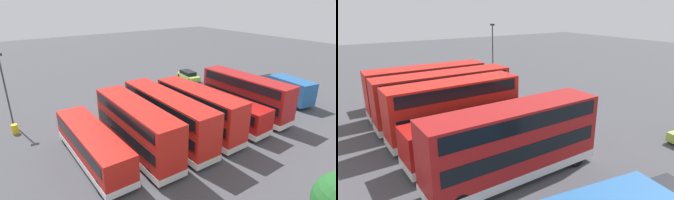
# 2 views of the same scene
# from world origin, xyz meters

# --- Properties ---
(ground_plane) EXTENTS (140.00, 140.00, 0.00)m
(ground_plane) POSITION_xyz_m (0.00, 0.00, 0.00)
(ground_plane) COLOR #47474C
(bus_double_decker_near_end) EXTENTS (2.87, 11.22, 4.55)m
(bus_double_decker_near_end) POSITION_xyz_m (-9.13, 8.90, 2.45)
(bus_double_decker_near_end) COLOR #A51919
(bus_double_decker_near_end) RESTS_ON ground
(bus_single_deck_second) EXTENTS (3.05, 11.21, 2.95)m
(bus_single_deck_second) POSITION_xyz_m (-5.39, 8.95, 1.62)
(bus_single_deck_second) COLOR #B71411
(bus_single_deck_second) RESTS_ON ground
(bus_double_decker_third) EXTENTS (2.89, 10.52, 4.55)m
(bus_double_decker_third) POSITION_xyz_m (-1.66, 9.45, 2.45)
(bus_double_decker_third) COLOR red
(bus_double_decker_third) RESTS_ON ground
(bus_double_decker_fourth) EXTENTS (2.68, 11.95, 4.55)m
(bus_double_decker_fourth) POSITION_xyz_m (1.73, 8.91, 2.45)
(bus_double_decker_fourth) COLOR red
(bus_double_decker_fourth) RESTS_ON ground
(bus_double_decker_fifth) EXTENTS (2.62, 11.16, 4.55)m
(bus_double_decker_fifth) POSITION_xyz_m (5.17, 9.29, 2.45)
(bus_double_decker_fifth) COLOR red
(bus_double_decker_fifth) RESTS_ON ground
(bus_single_deck_sixth) EXTENTS (2.81, 11.10, 2.95)m
(bus_single_deck_sixth) POSITION_xyz_m (8.85, 8.57, 1.62)
(bus_single_deck_sixth) COLOR red
(bus_single_deck_sixth) RESTS_ON ground
(lamp_post_tall) EXTENTS (0.70, 0.30, 7.74)m
(lamp_post_tall) POSITION_xyz_m (13.55, -2.83, 4.55)
(lamp_post_tall) COLOR #38383D
(lamp_post_tall) RESTS_ON ground
(waste_bin_yellow) EXTENTS (0.60, 0.60, 0.95)m
(waste_bin_yellow) POSITION_xyz_m (13.60, -0.74, 0.47)
(waste_bin_yellow) COLOR yellow
(waste_bin_yellow) RESTS_ON ground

